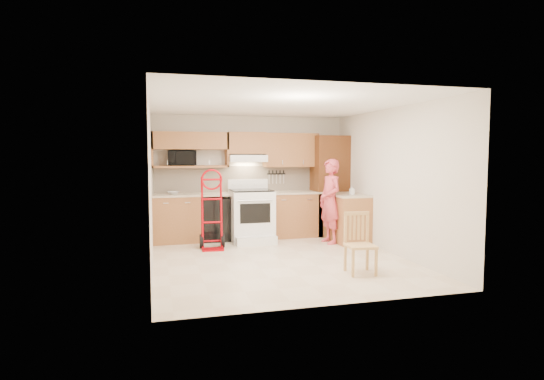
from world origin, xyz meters
name	(u,v)px	position (x,y,z in m)	size (l,w,h in m)	color
floor	(280,260)	(0.00, 0.00, -0.01)	(4.00, 4.50, 0.02)	beige
ceiling	(280,104)	(0.00, 0.00, 2.51)	(4.00, 4.50, 0.02)	white
wall_back	(250,176)	(0.00, 2.26, 1.25)	(4.00, 0.02, 2.50)	silver
wall_front	(336,196)	(0.00, -2.26, 1.25)	(4.00, 0.02, 2.50)	silver
wall_left	(150,185)	(-2.01, 0.00, 1.25)	(0.02, 4.50, 2.50)	silver
wall_right	(392,181)	(2.01, 0.00, 1.25)	(0.02, 4.50, 2.50)	silver
backsplash	(251,179)	(0.00, 2.23, 1.20)	(3.92, 0.03, 0.55)	beige
lower_cab_left	(176,219)	(-1.55, 1.95, 0.45)	(0.90, 0.60, 0.90)	#9A603A
dishwasher	(215,219)	(-0.80, 1.95, 0.42)	(0.60, 0.60, 0.85)	black
lower_cab_right	(293,215)	(0.83, 1.95, 0.45)	(1.14, 0.60, 0.90)	#9A603A
countertop_left	(192,195)	(-1.25, 1.95, 0.92)	(1.50, 0.63, 0.04)	#BEAA8B
countertop_right	(293,192)	(0.83, 1.95, 0.92)	(1.14, 0.63, 0.04)	#BEAA8B
cab_return_right	(347,219)	(1.70, 1.15, 0.45)	(0.60, 1.00, 0.90)	#9A603A
countertop_return	(347,195)	(1.70, 1.15, 0.92)	(0.63, 1.00, 0.04)	#BEAA8B
pantry_tall	(329,186)	(1.65, 1.95, 1.05)	(0.70, 0.60, 2.10)	#502D14
upper_cab_left	(190,141)	(-1.25, 2.08, 1.98)	(1.50, 0.33, 0.34)	#9A603A
upper_shelf_mw	(191,167)	(-1.25, 2.08, 1.47)	(1.50, 0.33, 0.04)	#9A603A
upper_cab_center	(246,143)	(-0.12, 2.08, 1.94)	(0.76, 0.33, 0.44)	#9A603A
upper_cab_right	(291,150)	(0.83, 2.08, 1.80)	(1.14, 0.33, 0.70)	#9A603A
range_hood	(247,158)	(-0.12, 2.02, 1.63)	(0.76, 0.46, 0.14)	white
knife_strip	(276,177)	(0.55, 2.21, 1.24)	(0.40, 0.05, 0.29)	black
microwave	(182,158)	(-1.42, 2.08, 1.64)	(0.54, 0.37, 0.30)	black
range	(252,211)	(-0.11, 1.63, 0.60)	(0.82, 1.08, 1.21)	white
person	(330,201)	(1.31, 1.07, 0.81)	(0.59, 0.39, 1.63)	#C9424D
hand_truck	(212,213)	(-0.96, 1.10, 0.65)	(0.51, 0.47, 1.30)	#A7020A
dining_chair	(361,243)	(0.89, -1.10, 0.44)	(0.39, 0.43, 0.87)	tan
soap_bottle	(352,190)	(1.70, 0.94, 1.03)	(0.08, 0.08, 0.17)	white
bowl	(173,193)	(-1.60, 1.95, 0.97)	(0.22, 0.22, 0.05)	white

